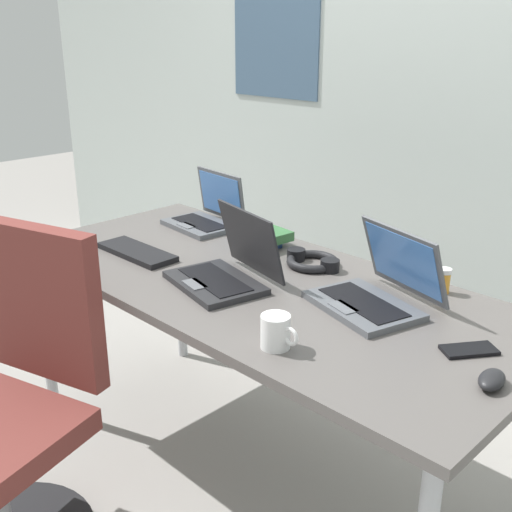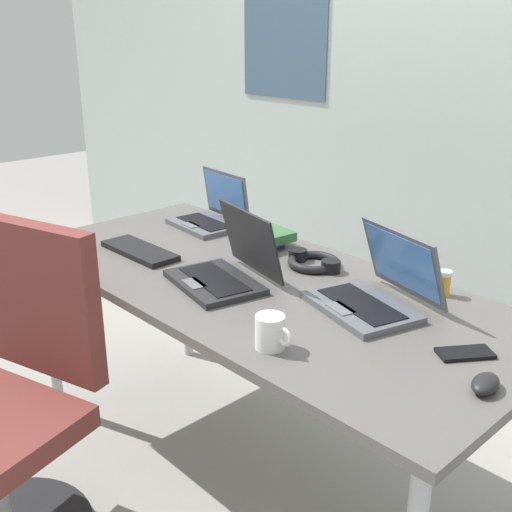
{
  "view_description": "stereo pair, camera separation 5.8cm",
  "coord_description": "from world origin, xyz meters",
  "views": [
    {
      "loc": [
        1.3,
        -1.31,
        1.5
      ],
      "look_at": [
        0.0,
        0.0,
        0.82
      ],
      "focal_mm": 43.62,
      "sensor_mm": 36.0,
      "label": 1
    },
    {
      "loc": [
        1.34,
        -1.27,
        1.5
      ],
      "look_at": [
        0.0,
        0.0,
        0.82
      ],
      "focal_mm": 43.62,
      "sensor_mm": 36.0,
      "label": 2
    }
  ],
  "objects": [
    {
      "name": "office_chair",
      "position": [
        -0.29,
        -0.73,
        0.4
      ],
      "size": [
        0.56,
        0.6,
        0.97
      ],
      "color": "black",
      "rests_on": "ground_plane"
    },
    {
      "name": "headphones",
      "position": [
        0.05,
        0.22,
        0.76
      ],
      "size": [
        0.21,
        0.18,
        0.04
      ],
      "color": "black",
      "rests_on": "desk"
    },
    {
      "name": "computer_mouse",
      "position": [
        0.82,
        -0.08,
        0.76
      ],
      "size": [
        0.07,
        0.1,
        0.03
      ],
      "primitive_type": "ellipsoid",
      "rotation": [
        0.0,
        0.0,
        0.17
      ],
      "color": "black",
      "rests_on": "desk"
    },
    {
      "name": "laptop_mid_desk",
      "position": [
        0.39,
        0.1,
        0.79
      ],
      "size": [
        0.38,
        0.36,
        0.23
      ],
      "color": "#515459",
      "rests_on": "desk"
    },
    {
      "name": "ground_plane",
      "position": [
        0.0,
        0.0,
        0.0
      ],
      "size": [
        12.0,
        12.0,
        0.0
      ],
      "primitive_type": "plane",
      "color": "gray"
    },
    {
      "name": "external_keyboard",
      "position": [
        -0.46,
        -0.14,
        0.75
      ],
      "size": [
        0.33,
        0.12,
        0.02
      ],
      "primitive_type": "cube",
      "rotation": [
        0.0,
        0.0,
        0.01
      ],
      "color": "black",
      "rests_on": "desk"
    },
    {
      "name": "coffee_mug",
      "position": [
        0.36,
        -0.29,
        0.78
      ],
      "size": [
        0.11,
        0.08,
        0.09
      ],
      "color": "white",
      "rests_on": "desk"
    },
    {
      "name": "pill_bottle",
      "position": [
        0.48,
        0.33,
        0.78
      ],
      "size": [
        0.04,
        0.04,
        0.08
      ],
      "color": "gold",
      "rests_on": "desk"
    },
    {
      "name": "cell_phone",
      "position": [
        0.71,
        0.04,
        0.74
      ],
      "size": [
        0.13,
        0.15,
        0.01
      ],
      "primitive_type": "cube",
      "rotation": [
        0.0,
        0.0,
        -0.62
      ],
      "color": "black",
      "rests_on": "desk"
    },
    {
      "name": "desk",
      "position": [
        0.0,
        0.0,
        0.68
      ],
      "size": [
        1.8,
        0.8,
        0.74
      ],
      "color": "#595451",
      "rests_on": "ground_plane"
    },
    {
      "name": "wall_back",
      "position": [
        -0.0,
        1.1,
        1.3
      ],
      "size": [
        6.0,
        0.13,
        2.6
      ],
      "color": "#B2BCB7",
      "rests_on": "ground_plane"
    },
    {
      "name": "book_stack",
      "position": [
        -0.22,
        0.25,
        0.77
      ],
      "size": [
        0.2,
        0.16,
        0.06
      ],
      "color": "navy",
      "rests_on": "desk"
    },
    {
      "name": "laptop_by_keyboard",
      "position": [
        -0.55,
        0.26,
        0.78
      ],
      "size": [
        0.31,
        0.25,
        0.22
      ],
      "color": "#515459",
      "rests_on": "desk"
    },
    {
      "name": "laptop_near_lamp",
      "position": [
        -0.05,
        -0.09,
        0.79
      ],
      "size": [
        0.37,
        0.33,
        0.23
      ],
      "color": "#232326",
      "rests_on": "desk"
    }
  ]
}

